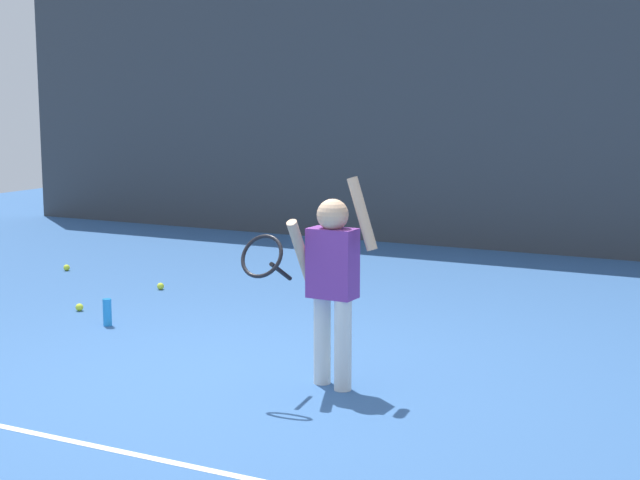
{
  "coord_description": "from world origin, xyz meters",
  "views": [
    {
      "loc": [
        3.26,
        -5.07,
        1.85
      ],
      "look_at": [
        0.35,
        0.68,
        0.85
      ],
      "focal_mm": 53.18,
      "sensor_mm": 36.0,
      "label": 1
    }
  ],
  "objects_px": {
    "tennis_ball_4": "(67,268)",
    "water_bottle": "(107,312)",
    "tennis_ball_1": "(161,286)",
    "tennis_player": "(330,275)",
    "tennis_ball_0": "(79,307)"
  },
  "relations": [
    {
      "from": "water_bottle",
      "to": "tennis_ball_1",
      "type": "height_order",
      "value": "water_bottle"
    },
    {
      "from": "tennis_ball_0",
      "to": "tennis_ball_1",
      "type": "bearing_deg",
      "value": 85.29
    },
    {
      "from": "tennis_player",
      "to": "tennis_ball_4",
      "type": "xyz_separation_m",
      "value": [
        -4.23,
        2.32,
        -0.69
      ]
    },
    {
      "from": "tennis_player",
      "to": "water_bottle",
      "type": "distance_m",
      "value": 2.47
    },
    {
      "from": "tennis_ball_4",
      "to": "water_bottle",
      "type": "bearing_deg",
      "value": -41.17
    },
    {
      "from": "tennis_ball_4",
      "to": "tennis_ball_0",
      "type": "bearing_deg",
      "value": -45.22
    },
    {
      "from": "water_bottle",
      "to": "tennis_ball_4",
      "type": "distance_m",
      "value": 2.56
    },
    {
      "from": "tennis_ball_0",
      "to": "tennis_ball_1",
      "type": "relative_size",
      "value": 1.0
    },
    {
      "from": "tennis_ball_0",
      "to": "tennis_ball_4",
      "type": "height_order",
      "value": "same"
    },
    {
      "from": "tennis_ball_1",
      "to": "tennis_ball_4",
      "type": "xyz_separation_m",
      "value": [
        -1.46,
        0.34,
        0.0
      ]
    },
    {
      "from": "tennis_player",
      "to": "water_bottle",
      "type": "bearing_deg",
      "value": 166.45
    },
    {
      "from": "water_bottle",
      "to": "tennis_ball_4",
      "type": "xyz_separation_m",
      "value": [
        -1.93,
        1.69,
        -0.08
      ]
    },
    {
      "from": "tennis_ball_1",
      "to": "tennis_ball_4",
      "type": "relative_size",
      "value": 1.0
    },
    {
      "from": "water_bottle",
      "to": "tennis_ball_0",
      "type": "distance_m",
      "value": 0.63
    },
    {
      "from": "tennis_player",
      "to": "tennis_ball_0",
      "type": "relative_size",
      "value": 20.46
    }
  ]
}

